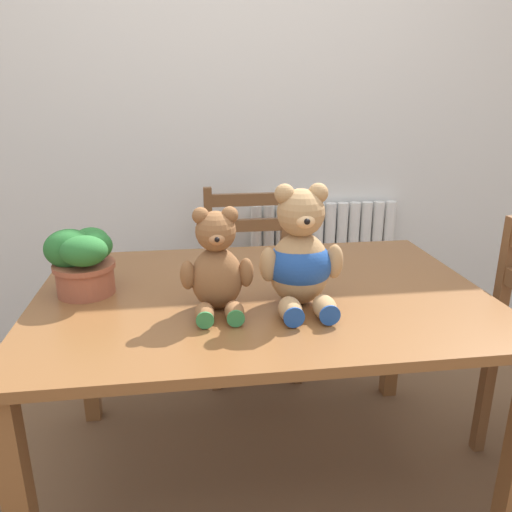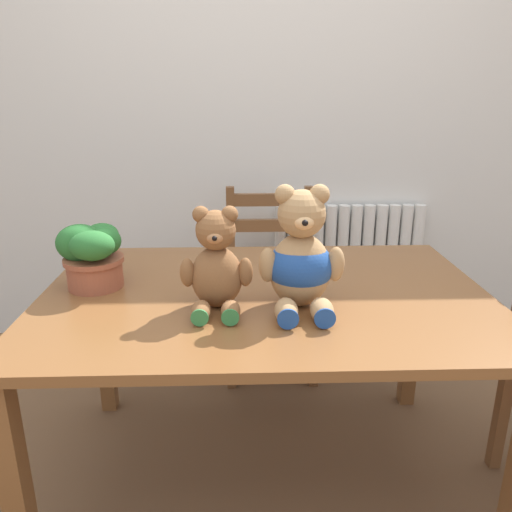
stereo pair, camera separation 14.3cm
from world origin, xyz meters
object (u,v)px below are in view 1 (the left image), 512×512
(wooden_chair_behind, at_px, (251,280))
(teddy_bear_right, at_px, (300,258))
(potted_plant, at_px, (83,259))
(teddy_bear_left, at_px, (217,267))

(wooden_chair_behind, bearing_deg, teddy_bear_right, 91.65)
(wooden_chair_behind, xyz_separation_m, teddy_bear_right, (0.03, -0.92, 0.41))
(potted_plant, bearing_deg, teddy_bear_left, -23.74)
(teddy_bear_right, xyz_separation_m, potted_plant, (-0.64, 0.17, -0.03))
(wooden_chair_behind, relative_size, teddy_bear_left, 2.91)
(teddy_bear_right, bearing_deg, teddy_bear_left, 0.63)
(wooden_chair_behind, bearing_deg, teddy_bear_left, 76.81)
(wooden_chair_behind, distance_m, teddy_bear_left, 1.03)
(wooden_chair_behind, height_order, potted_plant, potted_plant)
(teddy_bear_left, height_order, teddy_bear_right, teddy_bear_right)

